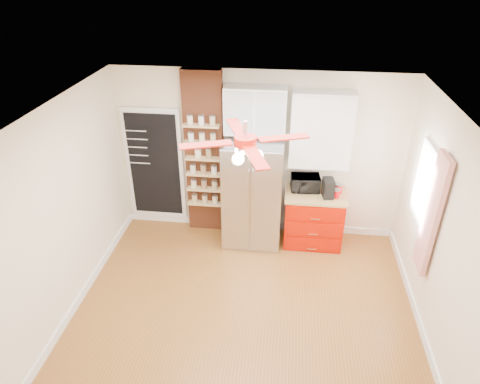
# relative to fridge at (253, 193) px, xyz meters

# --- Properties ---
(floor) EXTENTS (4.50, 4.50, 0.00)m
(floor) POSITION_rel_fridge_xyz_m (0.05, -1.63, -0.88)
(floor) COLOR brown
(floor) RESTS_ON ground
(ceiling) EXTENTS (4.50, 4.50, 0.00)m
(ceiling) POSITION_rel_fridge_xyz_m (0.05, -1.63, 1.83)
(ceiling) COLOR white
(ceiling) RESTS_ON wall_back
(wall_back) EXTENTS (4.50, 0.02, 2.70)m
(wall_back) POSITION_rel_fridge_xyz_m (0.05, 0.37, 0.48)
(wall_back) COLOR #F5E5C5
(wall_back) RESTS_ON floor
(wall_front) EXTENTS (4.50, 0.02, 2.70)m
(wall_front) POSITION_rel_fridge_xyz_m (0.05, -3.63, 0.48)
(wall_front) COLOR #F5E5C5
(wall_front) RESTS_ON floor
(wall_left) EXTENTS (0.02, 4.00, 2.70)m
(wall_left) POSITION_rel_fridge_xyz_m (-2.20, -1.63, 0.48)
(wall_left) COLOR #F5E5C5
(wall_left) RESTS_ON floor
(wall_right) EXTENTS (0.02, 4.00, 2.70)m
(wall_right) POSITION_rel_fridge_xyz_m (2.30, -1.63, 0.48)
(wall_right) COLOR #F5E5C5
(wall_right) RESTS_ON floor
(chalkboard) EXTENTS (0.95, 0.05, 1.95)m
(chalkboard) POSITION_rel_fridge_xyz_m (-1.65, 0.33, 0.23)
(chalkboard) COLOR white
(chalkboard) RESTS_ON wall_back
(brick_pillar) EXTENTS (0.60, 0.16, 2.70)m
(brick_pillar) POSITION_rel_fridge_xyz_m (-0.80, 0.29, 0.48)
(brick_pillar) COLOR brown
(brick_pillar) RESTS_ON floor
(fridge) EXTENTS (0.90, 0.70, 1.75)m
(fridge) POSITION_rel_fridge_xyz_m (0.00, 0.00, 0.00)
(fridge) COLOR #B3B2B7
(fridge) RESTS_ON floor
(upper_glass_cabinet) EXTENTS (0.90, 0.35, 0.70)m
(upper_glass_cabinet) POSITION_rel_fridge_xyz_m (0.00, 0.20, 1.27)
(upper_glass_cabinet) COLOR white
(upper_glass_cabinet) RESTS_ON wall_back
(red_cabinet) EXTENTS (0.94, 0.64, 0.90)m
(red_cabinet) POSITION_rel_fridge_xyz_m (0.97, 0.05, -0.42)
(red_cabinet) COLOR #B40F00
(red_cabinet) RESTS_ON floor
(upper_shelf_unit) EXTENTS (0.90, 0.30, 1.15)m
(upper_shelf_unit) POSITION_rel_fridge_xyz_m (0.97, 0.22, 1.00)
(upper_shelf_unit) COLOR white
(upper_shelf_unit) RESTS_ON wall_back
(window) EXTENTS (0.04, 0.75, 1.05)m
(window) POSITION_rel_fridge_xyz_m (2.28, -0.73, 0.68)
(window) COLOR white
(window) RESTS_ON wall_right
(curtain) EXTENTS (0.06, 0.40, 1.55)m
(curtain) POSITION_rel_fridge_xyz_m (2.23, -1.28, 0.57)
(curtain) COLOR red
(curtain) RESTS_ON wall_right
(ceiling_fan) EXTENTS (1.40, 1.40, 0.44)m
(ceiling_fan) POSITION_rel_fridge_xyz_m (0.05, -1.63, 1.55)
(ceiling_fan) COLOR silver
(ceiling_fan) RESTS_ON ceiling
(toaster_oven) EXTENTS (0.47, 0.34, 0.24)m
(toaster_oven) POSITION_rel_fridge_xyz_m (0.80, 0.15, 0.15)
(toaster_oven) COLOR black
(toaster_oven) RESTS_ON red_cabinet
(coffee_maker) EXTENTS (0.18, 0.24, 0.30)m
(coffee_maker) POSITION_rel_fridge_xyz_m (1.14, -0.03, 0.17)
(coffee_maker) COLOR black
(coffee_maker) RESTS_ON red_cabinet
(canister_left) EXTENTS (0.11, 0.11, 0.13)m
(canister_left) POSITION_rel_fridge_xyz_m (1.27, -0.02, 0.09)
(canister_left) COLOR #BF0A0E
(canister_left) RESTS_ON red_cabinet
(canister_right) EXTENTS (0.12, 0.12, 0.15)m
(canister_right) POSITION_rel_fridge_xyz_m (1.31, 0.11, 0.10)
(canister_right) COLOR red
(canister_right) RESTS_ON red_cabinet
(pantry_jar_oats) EXTENTS (0.12, 0.12, 0.13)m
(pantry_jar_oats) POSITION_rel_fridge_xyz_m (-0.88, 0.16, 0.56)
(pantry_jar_oats) COLOR beige
(pantry_jar_oats) RESTS_ON brick_pillar
(pantry_jar_beans) EXTENTS (0.12, 0.12, 0.13)m
(pantry_jar_beans) POSITION_rel_fridge_xyz_m (-0.71, 0.17, 0.56)
(pantry_jar_beans) COLOR #96784C
(pantry_jar_beans) RESTS_ON brick_pillar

